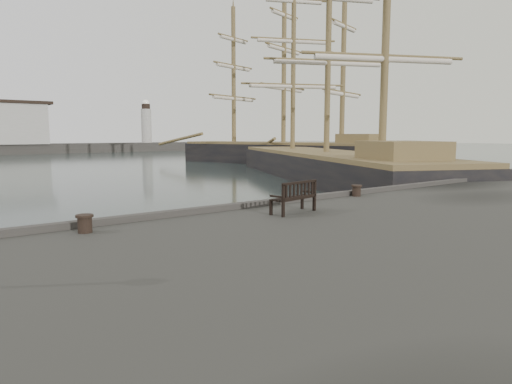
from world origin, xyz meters
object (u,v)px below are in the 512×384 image
Objects in this scene: tall_ship_main at (326,171)px; tall_ship_far at (283,157)px; bollard_left at (85,224)px; bench at (294,203)px; bollard_right at (356,191)px.

tall_ship_main reaches higher than tall_ship_far.
bollard_left is at bearing -122.28° from tall_ship_main.
bench reaches higher than bollard_right.
bollard_right is at bearing 6.85° from bench.
bollard_right is at bearing -143.63° from tall_ship_far.
bench is 27.00m from tall_ship_main.
bench is at bearing -9.46° from bollard_left.
bench is 0.06× the size of tall_ship_far.
bollard_right is 22.85m from tall_ship_main.
bench is at bearing -146.92° from tall_ship_far.
tall_ship_far reaches higher than bollard_right.
tall_ship_main reaches higher than bollard_right.
tall_ship_far is at bearing 83.82° from tall_ship_main.
tall_ship_main is at bearing 31.92° from bench.
bench is 6.03m from bollard_left.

